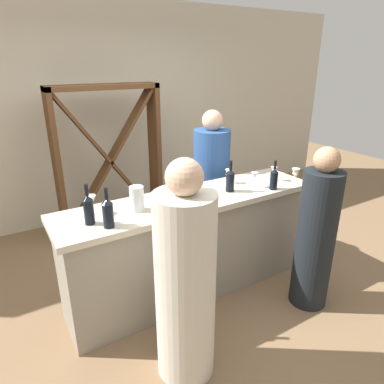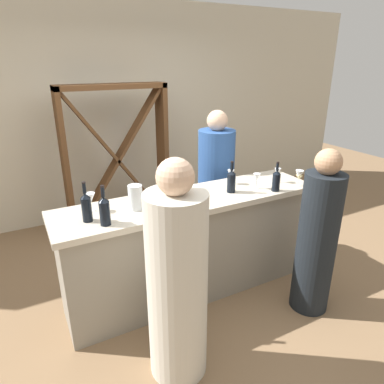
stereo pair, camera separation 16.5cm
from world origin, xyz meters
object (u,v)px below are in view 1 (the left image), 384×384
at_px(wine_glass_near_right, 274,171).
at_px(person_center_guest, 185,284).
at_px(wine_bottle_leftmost_near_black, 89,209).
at_px(wine_glass_far_center, 228,174).
at_px(person_left_guest, 316,236).
at_px(wine_glass_near_left, 295,174).
at_px(wine_bottle_second_left_near_black, 108,212).
at_px(wine_glass_near_center, 255,176).
at_px(person_right_guest, 211,188).
at_px(water_pitcher, 137,199).
at_px(wine_bottle_center_near_black, 230,180).
at_px(wine_bottle_second_right_near_black, 274,178).
at_px(wine_rack, 110,161).
at_px(wine_glass_far_left, 91,201).

bearing_deg(wine_glass_near_right, person_center_guest, -153.57).
bearing_deg(person_center_guest, wine_bottle_leftmost_near_black, 38.83).
distance_m(wine_glass_far_center, person_left_guest, 0.96).
bearing_deg(person_center_guest, wine_glass_near_right, -54.62).
bearing_deg(wine_glass_near_left, wine_glass_far_center, 147.18).
bearing_deg(wine_glass_near_right, wine_bottle_second_left_near_black, -175.43).
bearing_deg(wine_glass_near_center, person_right_guest, 90.11).
height_order(wine_glass_far_center, person_right_guest, person_right_guest).
xyz_separation_m(wine_bottle_leftmost_near_black, water_pitcher, (0.39, 0.04, -0.02)).
bearing_deg(wine_bottle_center_near_black, wine_glass_near_left, -13.90).
height_order(wine_glass_near_right, person_right_guest, person_right_guest).
relative_size(wine_bottle_second_right_near_black, wine_glass_near_right, 1.94).
height_order(person_center_guest, person_right_guest, person_right_guest).
bearing_deg(wine_bottle_leftmost_near_black, person_center_guest, -60.12).
bearing_deg(person_right_guest, wine_glass_near_center, 3.28).
xyz_separation_m(wine_bottle_leftmost_near_black, wine_glass_near_center, (1.52, -0.03, -0.01)).
bearing_deg(wine_rack, wine_bottle_center_near_black, -72.04).
bearing_deg(wine_bottle_second_right_near_black, wine_glass_near_right, 46.33).
bearing_deg(wine_bottle_leftmost_near_black, wine_glass_near_right, 0.43).
height_order(wine_glass_far_left, person_center_guest, person_center_guest).
bearing_deg(wine_bottle_second_left_near_black, wine_glass_near_left, -1.17).
xyz_separation_m(wine_rack, wine_bottle_second_left_near_black, (-0.62, -1.82, 0.17)).
bearing_deg(wine_bottle_leftmost_near_black, person_left_guest, -20.40).
bearing_deg(wine_glass_near_right, wine_glass_far_center, 157.95).
bearing_deg(wine_bottle_second_right_near_black, wine_glass_far_center, 126.17).
distance_m(wine_bottle_leftmost_near_black, wine_glass_far_left, 0.18).
xyz_separation_m(wine_glass_far_center, person_center_guest, (-0.99, -0.87, -0.34)).
relative_size(wine_bottle_second_right_near_black, person_right_guest, 0.17).
height_order(wine_glass_far_left, water_pitcher, water_pitcher).
relative_size(wine_glass_far_left, wine_glass_far_center, 1.08).
relative_size(person_left_guest, person_center_guest, 0.93).
bearing_deg(person_left_guest, wine_bottle_leftmost_near_black, 52.64).
xyz_separation_m(wine_bottle_second_left_near_black, wine_glass_far_center, (1.29, 0.31, -0.02)).
bearing_deg(wine_glass_near_left, wine_rack, 122.92).
bearing_deg(wine_rack, wine_glass_far_center, -66.18).
height_order(wine_glass_near_right, water_pitcher, water_pitcher).
relative_size(wine_glass_near_right, wine_glass_far_center, 1.02).
distance_m(wine_glass_near_left, wine_glass_near_right, 0.21).
xyz_separation_m(wine_bottle_second_right_near_black, wine_glass_near_center, (-0.12, 0.13, 0.00)).
xyz_separation_m(wine_glass_near_right, person_left_guest, (-0.10, -0.65, -0.38)).
bearing_deg(wine_bottle_leftmost_near_black, wine_glass_near_left, -4.76).
bearing_deg(wine_glass_near_left, wine_glass_near_center, 162.16).
xyz_separation_m(wine_glass_near_center, person_center_guest, (-1.13, -0.66, -0.35)).
bearing_deg(person_center_guest, wine_rack, 1.28).
relative_size(wine_bottle_second_right_near_black, person_center_guest, 0.17).
bearing_deg(wine_glass_near_left, wine_glass_far_left, 169.91).
relative_size(wine_bottle_second_left_near_black, wine_glass_near_left, 1.99).
xyz_separation_m(wine_glass_near_left, wine_glass_near_right, (-0.11, 0.17, -0.00)).
bearing_deg(wine_bottle_leftmost_near_black, person_right_guest, 23.69).
bearing_deg(person_center_guest, wine_bottle_second_left_near_black, 36.49).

